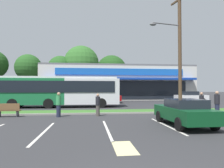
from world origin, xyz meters
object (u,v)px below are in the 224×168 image
(bus_stop_bench, at_px, (8,110))
(car_4, at_px, (184,112))
(pedestrian_mid, at_px, (59,105))
(city_bus, at_px, (60,91))
(car_1, at_px, (105,97))
(pedestrian_by_pole, at_px, (202,103))
(utility_pole, at_px, (178,48))
(pedestrian_near_bench, at_px, (98,105))
(pedestrian_far, at_px, (217,103))
(car_0, at_px, (191,97))

(bus_stop_bench, relative_size, car_4, 0.37)
(bus_stop_bench, distance_m, pedestrian_mid, 3.53)
(city_bus, height_order, car_1, city_bus)
(car_1, xyz_separation_m, pedestrian_by_pole, (6.57, -12.83, 0.07))
(utility_pole, bearing_deg, city_bus, 153.62)
(city_bus, distance_m, car_4, 14.22)
(utility_pole, height_order, car_1, utility_pole)
(city_bus, bearing_deg, bus_stop_bench, -109.50)
(bus_stop_bench, distance_m, pedestrian_by_pole, 14.29)
(car_1, distance_m, pedestrian_mid, 13.86)
(bus_stop_bench, relative_size, pedestrian_mid, 0.93)
(bus_stop_bench, distance_m, pedestrian_near_bench, 6.24)
(pedestrian_near_bench, xyz_separation_m, pedestrian_mid, (-2.74, -0.17, 0.05))
(utility_pole, relative_size, bus_stop_bench, 6.49)
(car_1, bearing_deg, bus_stop_bench, 58.96)
(bus_stop_bench, xyz_separation_m, pedestrian_by_pole, (14.29, -0.01, 0.35))
(utility_pole, height_order, bus_stop_bench, utility_pole)
(pedestrian_near_bench, xyz_separation_m, pedestrian_far, (8.57, -0.94, 0.09))
(car_0, xyz_separation_m, pedestrian_by_pole, (-5.75, -12.41, 0.04))
(pedestrian_by_pole, bearing_deg, utility_pole, 5.64)
(car_4, relative_size, pedestrian_mid, 2.49)
(city_bus, xyz_separation_m, car_1, (5.24, 5.70, -0.99))
(car_0, distance_m, pedestrian_near_bench, 18.70)
(city_bus, xyz_separation_m, pedestrian_mid, (1.01, -7.50, -0.90))
(car_0, relative_size, pedestrian_near_bench, 2.73)
(city_bus, xyz_separation_m, pedestrian_near_bench, (3.75, -7.32, -0.95))
(pedestrian_near_bench, bearing_deg, pedestrian_far, 84.84)
(utility_pole, relative_size, city_bus, 0.82)
(car_1, bearing_deg, pedestrian_far, 116.89)
(pedestrian_by_pole, xyz_separation_m, pedestrian_mid, (-10.80, -0.37, 0.01))
(car_0, distance_m, pedestrian_far, 14.53)
(bus_stop_bench, bearing_deg, car_1, -121.04)
(car_0, relative_size, pedestrian_mid, 2.57)
(pedestrian_by_pole, bearing_deg, pedestrian_near_bench, 67.25)
(bus_stop_bench, height_order, car_4, car_4)
(utility_pole, bearing_deg, pedestrian_near_bench, -164.38)
(car_4, bearing_deg, car_1, 9.56)
(city_bus, height_order, pedestrian_far, city_bus)
(car_1, bearing_deg, city_bus, 47.41)
(car_0, height_order, car_4, car_0)
(pedestrian_by_pole, relative_size, pedestrian_far, 0.95)
(car_1, bearing_deg, car_0, 178.07)
(pedestrian_near_bench, height_order, pedestrian_far, pedestrian_far)
(utility_pole, bearing_deg, pedestrian_far, -62.37)
(pedestrian_mid, height_order, pedestrian_far, pedestrian_far)
(car_4, bearing_deg, pedestrian_by_pole, -39.26)
(car_0, bearing_deg, bus_stop_bench, -148.24)
(city_bus, height_order, pedestrian_mid, city_bus)
(city_bus, xyz_separation_m, car_0, (17.56, 5.28, -0.95))
(utility_pole, distance_m, car_0, 13.46)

